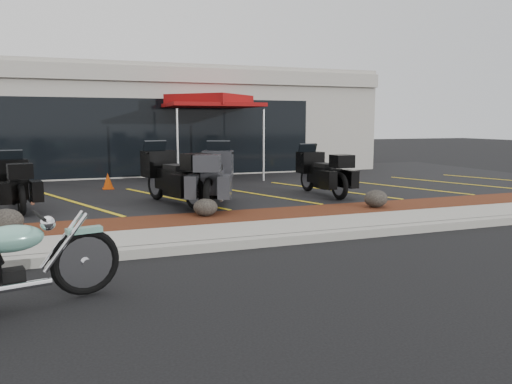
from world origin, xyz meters
name	(u,v)px	position (x,y,z in m)	size (l,w,h in m)	color
ground	(244,264)	(0.00, 0.00, 0.00)	(90.00, 90.00, 0.00)	black
curb	(226,245)	(0.00, 0.90, 0.07)	(24.00, 0.25, 0.15)	gray
sidewalk	(214,235)	(0.00, 1.60, 0.07)	(24.00, 1.20, 0.15)	gray
mulch_bed	(198,222)	(0.00, 2.80, 0.08)	(24.00, 1.20, 0.16)	#38140C
upper_lot	(155,188)	(0.00, 8.20, 0.07)	(26.00, 9.60, 0.15)	black
dealership_building	(130,122)	(0.00, 14.47, 2.01)	(18.00, 8.16, 4.00)	#A8A297
boulder_left	(5,221)	(-3.35, 2.62, 0.37)	(0.58, 0.48, 0.41)	black
boulder_mid	(205,207)	(0.20, 2.97, 0.33)	(0.49, 0.41, 0.35)	black
boulder_right	(376,199)	(3.98, 2.70, 0.35)	(0.54, 0.45, 0.38)	black
hero_cruiser	(85,252)	(-2.15, -0.61, 0.52)	(2.96, 0.75, 1.04)	#6EAC99
touring_black_front	(12,177)	(-3.55, 5.83, 0.78)	(2.15, 0.82, 1.25)	black
touring_black_mid	(156,170)	(-0.39, 5.47, 0.87)	(2.47, 0.94, 1.44)	black
touring_grey	(219,170)	(1.04, 4.96, 0.87)	(2.47, 0.94, 1.43)	#323338
touring_black_rear	(308,168)	(3.70, 5.55, 0.80)	(2.24, 0.85, 1.30)	black
traffic_cone	(108,181)	(-1.36, 7.93, 0.38)	(0.29, 0.29, 0.45)	#D14506
popup_canopy	(210,103)	(2.09, 9.67, 2.65)	(3.59, 3.59, 2.75)	silver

